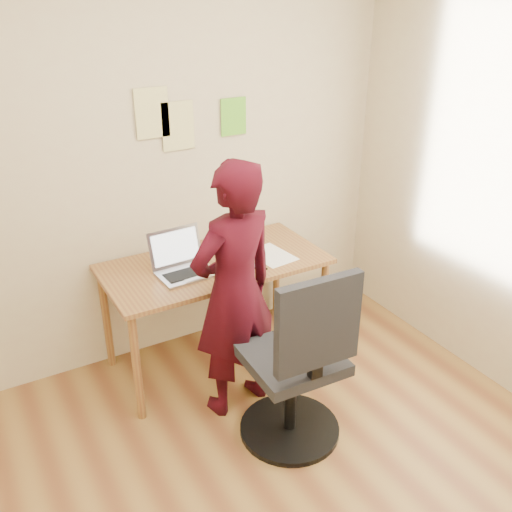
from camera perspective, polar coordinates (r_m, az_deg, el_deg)
room at (r=2.12m, az=4.29°, el=-2.12°), size 3.58×3.58×2.78m
desk at (r=3.65m, az=-4.13°, el=-1.83°), size 1.40×0.70×0.74m
laptop at (r=3.48m, az=-7.33°, el=-0.80°), size 0.36×0.32×0.25m
paper_sheet at (r=3.69m, az=1.53°, el=0.09°), size 0.26×0.34×0.00m
phone at (r=3.52m, az=0.24°, el=-1.12°), size 0.08×0.12×0.01m
wall_note_left at (r=3.55m, az=-10.35°, el=13.87°), size 0.21×0.00×0.30m
wall_note_mid at (r=3.63m, az=-7.80°, el=12.76°), size 0.21×0.00×0.30m
wall_note_right at (r=3.78m, az=-2.26°, el=13.76°), size 0.18×0.00×0.24m
office_chair at (r=3.10m, az=4.27°, el=-11.44°), size 0.57×0.57×1.10m
person at (r=3.20m, az=-2.16°, el=-3.63°), size 0.62×0.46×1.54m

